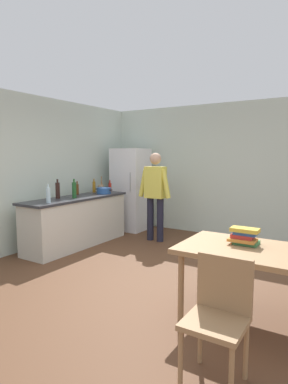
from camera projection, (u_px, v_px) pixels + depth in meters
ground_plane at (147, 282)px, 4.21m from camera, size 14.00×14.00×0.00m
wall_back at (224, 170)px, 6.58m from camera, size 6.40×0.12×2.70m
wall_left at (26, 173)px, 5.60m from camera, size 0.12×5.60×2.70m
kitchen_counter at (77, 221)px, 5.89m from camera, size 0.64×2.20×0.90m
refrigerator at (131, 189)px, 7.13m from camera, size 0.70×0.67×1.80m
person at (155, 191)px, 6.16m from camera, size 0.70×0.22×1.70m
dining_table at (253, 256)px, 3.14m from camera, size 1.40×0.90×0.75m
chair at (219, 310)px, 2.34m from camera, size 0.42×0.42×0.91m
cooking_pot at (104, 191)px, 6.35m from camera, size 0.40×0.28×0.12m
utensil_jar at (101, 188)px, 6.69m from camera, size 0.11×0.11×0.32m
bottle_oil_amber at (94, 187)px, 6.54m from camera, size 0.06×0.06×0.28m
bottle_sauce_red at (110, 187)px, 6.64m from camera, size 0.06×0.06×0.24m
bottle_beer_brown at (77, 189)px, 6.19m from camera, size 0.06×0.06×0.26m
bottle_wine_dark at (58, 190)px, 5.63m from camera, size 0.08×0.08×0.34m
bottle_wine_green at (74, 190)px, 5.68m from camera, size 0.08×0.08×0.34m
bottle_water_clear at (48, 195)px, 5.10m from camera, size 0.07×0.07×0.30m
book_stack at (244, 236)px, 3.28m from camera, size 0.29×0.23×0.17m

